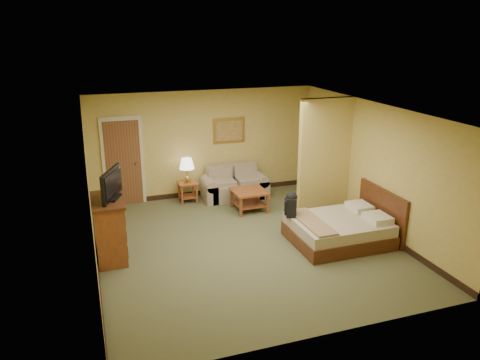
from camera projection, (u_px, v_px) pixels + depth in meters
name	position (u px, v px, depth m)	size (l,w,h in m)	color
floor	(245.00, 244.00, 9.05)	(6.00, 6.00, 0.00)	#525436
ceiling	(245.00, 110.00, 8.24)	(6.00, 6.00, 0.00)	white
back_wall	(204.00, 144.00, 11.34)	(5.50, 0.02, 2.60)	tan
left_wall	(90.00, 197.00, 7.80)	(0.02, 6.00, 2.60)	tan
right_wall	(373.00, 167.00, 9.48)	(0.02, 6.00, 2.60)	tan
partition	(325.00, 158.00, 10.13)	(1.20, 0.15, 2.60)	tan
door	(123.00, 162.00, 10.80)	(0.94, 0.16, 2.10)	beige
baseboard	(206.00, 192.00, 11.72)	(5.50, 0.02, 0.12)	black
loveseat	(234.00, 187.00, 11.47)	(1.58, 0.73, 0.80)	gray
side_table	(188.00, 189.00, 11.17)	(0.44, 0.44, 0.49)	brown
table_lamp	(187.00, 164.00, 10.98)	(0.36, 0.36, 0.59)	#B89443
coffee_table	(249.00, 196.00, 10.64)	(0.76, 0.76, 0.48)	brown
wall_picture	(229.00, 130.00, 11.42)	(0.80, 0.04, 0.62)	#B78E3F
dresser	(110.00, 229.00, 8.35)	(0.56, 1.06, 1.13)	brown
tv	(111.00, 185.00, 8.13)	(0.40, 0.82, 0.53)	black
bed	(342.00, 229.00, 9.08)	(1.88, 1.52, 0.98)	#462010
backpack	(291.00, 203.00, 9.07)	(0.28, 0.34, 0.49)	black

